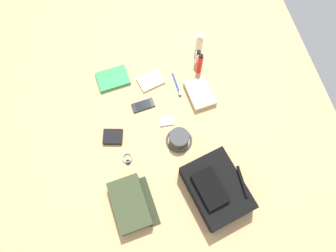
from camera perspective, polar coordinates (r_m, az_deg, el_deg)
ground_plane at (r=1.73m, az=0.00°, el=-0.62°), size 2.64×2.02×0.02m
backpack at (r=1.59m, az=9.34°, el=-11.94°), size 0.41×0.34×0.15m
toiletry_pouch at (r=1.59m, az=-7.25°, el=-14.77°), size 0.29×0.24×0.08m
bucket_hat at (r=1.67m, az=2.18°, el=-2.49°), size 0.15×0.15×0.07m
lotion_bottle at (r=1.94m, az=6.12°, el=15.70°), size 0.04×0.04×0.14m
toothpaste_tube at (r=1.90m, az=5.83°, el=13.13°), size 0.04×0.04×0.11m
sunscreen_spray at (r=1.84m, az=6.19°, el=11.94°), size 0.03×0.03×0.17m
paperback_novel at (r=1.89m, az=-10.64°, el=9.03°), size 0.16×0.21×0.02m
cell_phone at (r=1.78m, az=-4.85°, el=4.04°), size 0.08×0.14×0.01m
media_player at (r=1.73m, az=-0.41°, el=0.87°), size 0.06×0.09×0.01m
wristwatch at (r=1.68m, az=-7.87°, el=-6.24°), size 0.07×0.06×0.01m
toothbrush at (r=1.84m, az=1.77°, el=7.80°), size 0.17×0.02×0.02m
wallet at (r=1.72m, az=-10.65°, el=-2.06°), size 0.11×0.13×0.02m
notepad at (r=1.86m, az=-3.38°, el=8.81°), size 0.15×0.17×0.02m
folded_towel at (r=1.81m, az=6.23°, el=6.30°), size 0.22×0.16×0.04m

